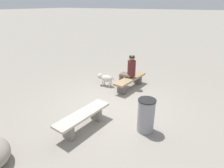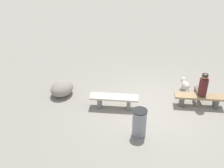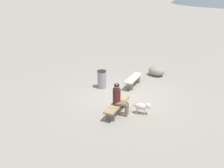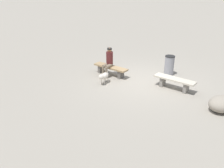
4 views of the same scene
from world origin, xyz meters
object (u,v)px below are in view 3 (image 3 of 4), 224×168
(seated_person, at_px, (119,98))
(trash_bin, at_px, (102,79))
(dog, at_px, (143,106))
(bench_right, at_px, (117,106))
(boulder, at_px, (157,71))
(bench_left, at_px, (134,80))

(seated_person, height_order, trash_bin, seated_person)
(dog, distance_m, trash_bin, 3.13)
(bench_right, xyz_separation_m, boulder, (-4.88, 0.69, -0.05))
(bench_left, distance_m, boulder, 2.10)
(seated_person, relative_size, dog, 1.73)
(bench_left, relative_size, dog, 2.29)
(bench_left, bearing_deg, boulder, 162.32)
(bench_left, xyz_separation_m, dog, (2.66, 1.08, -0.01))
(bench_right, bearing_deg, dog, 112.36)
(dog, bearing_deg, boulder, 87.48)
(boulder, bearing_deg, trash_bin, -39.48)
(bench_left, relative_size, bench_right, 0.98)
(bench_right, bearing_deg, trash_bin, -139.76)
(seated_person, relative_size, boulder, 1.35)
(trash_bin, distance_m, boulder, 3.50)
(seated_person, distance_m, boulder, 4.99)
(dog, bearing_deg, trash_bin, 136.87)
(bench_left, height_order, dog, dog)
(trash_bin, xyz_separation_m, boulder, (-2.69, 2.22, -0.18))
(bench_right, height_order, boulder, boulder)
(bench_right, bearing_deg, seated_person, 63.92)
(seated_person, xyz_separation_m, dog, (-0.35, 0.86, -0.39))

